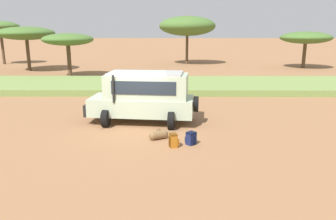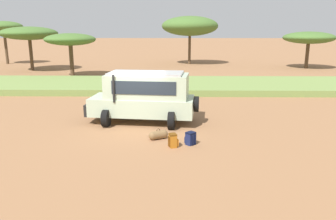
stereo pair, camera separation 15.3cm
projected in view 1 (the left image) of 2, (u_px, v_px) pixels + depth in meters
ground_plane at (137, 126)px, 15.20m from camera, size 320.00×320.00×0.00m
grass_bank at (150, 85)px, 25.22m from camera, size 120.00×7.00×0.44m
safari_vehicle at (144, 96)px, 15.60m from camera, size 5.45×3.08×2.44m
backpack_beside_front_wheel at (174, 141)px, 12.49m from camera, size 0.41×0.38×0.53m
backpack_cluster_center at (191, 138)px, 12.78m from camera, size 0.46×0.47×0.51m
duffel_bag_low_black_case at (159, 135)px, 13.42m from camera, size 0.78×0.58×0.45m
acacia_tree_far_left at (0, 27)px, 41.47m from camera, size 4.71×4.30×5.43m
acacia_tree_left_mid at (26, 33)px, 34.86m from camera, size 5.92×6.28×4.69m
acacia_tree_centre_back at (68, 40)px, 30.48m from camera, size 4.77×4.40×4.05m
acacia_tree_right_mid at (187, 26)px, 41.46m from camera, size 7.13×6.50×6.04m
acacia_tree_far_right at (306, 38)px, 37.29m from camera, size 5.74×5.59×4.16m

